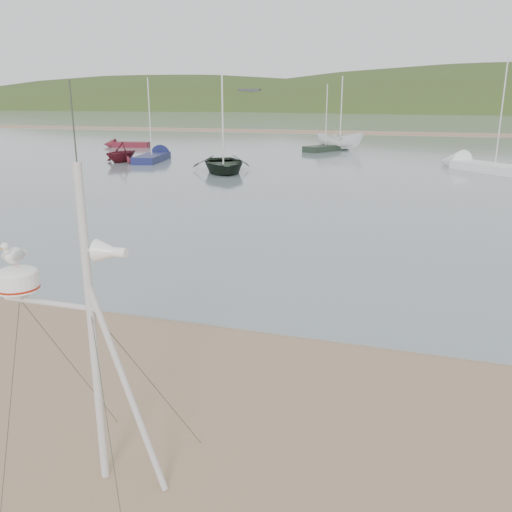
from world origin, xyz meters
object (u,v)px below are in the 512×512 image
(boat_white, at_px, (341,126))
(sailboat_white_near, at_px, (469,165))
(boat_dark, at_px, (223,130))
(boat_red, at_px, (120,143))
(sailboat_blue_near, at_px, (158,156))
(dinghy_red_far, at_px, (122,144))
(sailboat_dark_mid, at_px, (335,147))
(mast_rig, at_px, (92,395))

(boat_white, bearing_deg, sailboat_white_near, -134.51)
(boat_dark, relative_size, boat_red, 1.86)
(boat_dark, height_order, boat_red, boat_dark)
(sailboat_blue_near, bearing_deg, dinghy_red_far, 134.30)
(dinghy_red_far, height_order, sailboat_white_near, sailboat_white_near)
(sailboat_dark_mid, bearing_deg, boat_dark, -102.86)
(dinghy_red_far, bearing_deg, sailboat_white_near, -13.90)
(dinghy_red_far, bearing_deg, boat_dark, -41.96)
(boat_red, distance_m, sailboat_white_near, 24.04)
(sailboat_blue_near, xyz_separation_m, sailboat_dark_mid, (11.55, 11.83, 0.00))
(mast_rig, relative_size, boat_dark, 0.90)
(sailboat_blue_near, bearing_deg, boat_white, 43.51)
(sailboat_blue_near, bearing_deg, sailboat_white_near, 2.42)
(mast_rig, relative_size, sailboat_blue_near, 0.71)
(dinghy_red_far, bearing_deg, sailboat_blue_near, -45.70)
(sailboat_blue_near, height_order, dinghy_red_far, sailboat_blue_near)
(sailboat_white_near, bearing_deg, sailboat_blue_near, -177.58)
(boat_white, height_order, dinghy_red_far, boat_white)
(boat_dark, bearing_deg, boat_red, 136.24)
(boat_dark, relative_size, dinghy_red_far, 1.13)
(mast_rig, height_order, boat_white, mast_rig)
(sailboat_white_near, height_order, sailboat_dark_mid, sailboat_white_near)
(mast_rig, xyz_separation_m, boat_dark, (-8.73, 26.92, 1.51))
(sailboat_dark_mid, bearing_deg, sailboat_blue_near, -134.32)
(boat_red, relative_size, sailboat_dark_mid, 0.45)
(boat_red, relative_size, sailboat_white_near, 0.37)
(sailboat_white_near, bearing_deg, boat_white, 134.41)
(mast_rig, bearing_deg, dinghy_red_far, 120.83)
(boat_white, height_order, sailboat_dark_mid, sailboat_dark_mid)
(sailboat_dark_mid, bearing_deg, boat_white, -43.68)
(mast_rig, height_order, dinghy_red_far, mast_rig)
(sailboat_white_near, bearing_deg, sailboat_dark_mid, 134.49)
(mast_rig, xyz_separation_m, boat_red, (-17.74, 29.85, 0.31))
(boat_red, xyz_separation_m, boat_white, (13.48, 14.21, 0.71))
(boat_dark, bearing_deg, sailboat_dark_mid, 51.39)
(boat_dark, xyz_separation_m, sailboat_white_near, (14.70, 6.68, -2.33))
(mast_rig, xyz_separation_m, sailboat_dark_mid, (-4.72, 44.49, -0.82))
(mast_rig, relative_size, dinghy_red_far, 1.01)
(dinghy_red_far, bearing_deg, mast_rig, -59.17)
(sailboat_blue_near, bearing_deg, mast_rig, -63.52)
(sailboat_dark_mid, bearing_deg, sailboat_white_near, -45.51)
(boat_red, bearing_deg, dinghy_red_far, 136.81)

